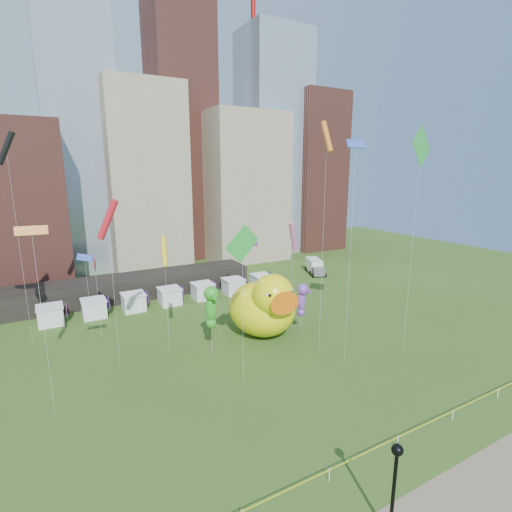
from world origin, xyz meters
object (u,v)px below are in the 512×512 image
lamppost (394,481)px  seahorse_green (211,304)px  small_duck (278,309)px  box_truck (315,266)px  big_duck (264,306)px  seahorse_purple (302,297)px

lamppost → seahorse_green: bearing=89.9°
small_duck → box_truck: 24.31m
seahorse_green → lamppost: bearing=-85.6°
small_duck → big_duck: bearing=-161.7°
big_duck → small_duck: bearing=40.9°
seahorse_purple → small_duck: bearing=80.7°
lamppost → box_truck: size_ratio=0.89×
big_duck → seahorse_green: (-7.01, -1.42, 1.90)m
seahorse_green → box_truck: size_ratio=1.15×
small_duck → seahorse_purple: (0.56, -4.19, 2.73)m
big_duck → seahorse_purple: bearing=-12.7°
big_duck → lamppost: (-7.05, -24.87, -0.09)m
big_duck → small_duck: big_duck is taller
lamppost → small_duck: bearing=68.7°
small_duck → seahorse_purple: size_ratio=0.79×
lamppost → box_truck: bearing=56.5°
seahorse_green → big_duck: bearing=16.0°
small_duck → lamppost: (-10.87, -27.81, 2.00)m
big_duck → lamppost: size_ratio=1.81×
seahorse_green → seahorse_purple: 11.44m
seahorse_green → box_truck: 35.75m
box_truck → big_duck: bearing=-117.3°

